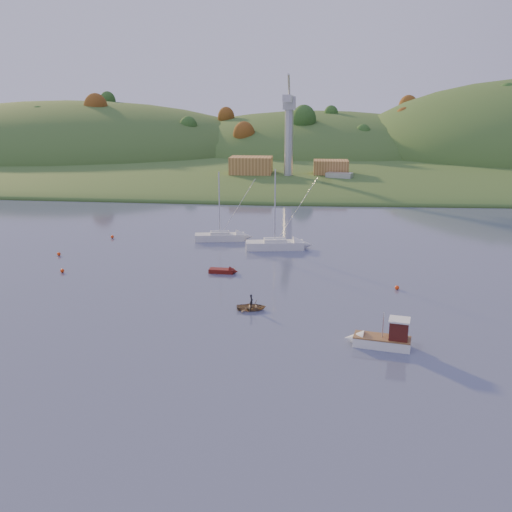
# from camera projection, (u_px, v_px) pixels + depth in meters

# --- Properties ---
(ground) EXTENTS (500.00, 500.00, 0.00)m
(ground) POSITION_uv_depth(u_px,v_px,m) (173.00, 475.00, 33.07)
(ground) COLOR #373D5B
(ground) RESTS_ON ground
(far_shore) EXTENTS (620.00, 220.00, 1.50)m
(far_shore) POSITION_uv_depth(u_px,v_px,m) (293.00, 151.00, 254.21)
(far_shore) COLOR #305120
(far_shore) RESTS_ON ground
(shore_slope) EXTENTS (640.00, 150.00, 7.00)m
(shore_slope) POSITION_uv_depth(u_px,v_px,m) (287.00, 167.00, 191.71)
(shore_slope) COLOR #305120
(shore_slope) RESTS_ON ground
(hill_left) EXTENTS (170.00, 140.00, 44.00)m
(hill_left) POSITION_uv_depth(u_px,v_px,m) (71.00, 156.00, 233.49)
(hill_left) COLOR #305120
(hill_left) RESTS_ON ground
(hill_center) EXTENTS (140.00, 120.00, 36.00)m
(hill_center) POSITION_uv_depth(u_px,v_px,m) (316.00, 156.00, 234.08)
(hill_center) COLOR #305120
(hill_center) RESTS_ON ground
(hillside_trees) EXTENTS (280.00, 50.00, 32.00)m
(hillside_trees) POSITION_uv_depth(u_px,v_px,m) (290.00, 161.00, 210.94)
(hillside_trees) COLOR #24491A
(hillside_trees) RESTS_ON ground
(wharf) EXTENTS (42.00, 16.00, 2.40)m
(wharf) POSITION_uv_depth(u_px,v_px,m) (300.00, 181.00, 149.61)
(wharf) COLOR slate
(wharf) RESTS_ON ground
(shed_west) EXTENTS (11.00, 8.00, 4.80)m
(shed_west) POSITION_uv_depth(u_px,v_px,m) (251.00, 166.00, 150.81)
(shed_west) COLOR #996433
(shed_west) RESTS_ON wharf
(shed_east) EXTENTS (9.00, 7.00, 4.00)m
(shed_east) POSITION_uv_depth(u_px,v_px,m) (331.00, 168.00, 149.98)
(shed_east) COLOR #996433
(shed_east) RESTS_ON wharf
(dock_crane) EXTENTS (3.20, 28.00, 20.30)m
(dock_crane) POSITION_uv_depth(u_px,v_px,m) (289.00, 118.00, 142.26)
(dock_crane) COLOR #B7B7BC
(dock_crane) RESTS_ON wharf
(fishing_boat) EXTENTS (6.06, 2.98, 3.71)m
(fishing_boat) POSITION_uv_depth(u_px,v_px,m) (378.00, 338.00, 50.37)
(fishing_boat) COLOR white
(fishing_boat) RESTS_ON ground
(sailboat_near) EXTENTS (8.02, 3.59, 10.74)m
(sailboat_near) POSITION_uv_depth(u_px,v_px,m) (220.00, 236.00, 89.38)
(sailboat_near) COLOR silver
(sailboat_near) RESTS_ON ground
(sailboat_far) EXTENTS (8.77, 3.78, 11.78)m
(sailboat_far) POSITION_uv_depth(u_px,v_px,m) (275.00, 244.00, 84.09)
(sailboat_far) COLOR silver
(sailboat_far) RESTS_ON ground
(canoe) EXTENTS (3.32, 2.54, 0.64)m
(canoe) POSITION_uv_depth(u_px,v_px,m) (251.00, 307.00, 59.45)
(canoe) COLOR #90744F
(canoe) RESTS_ON ground
(paddler) EXTENTS (0.40, 0.56, 1.43)m
(paddler) POSITION_uv_depth(u_px,v_px,m) (251.00, 303.00, 59.35)
(paddler) COLOR black
(paddler) RESTS_ON ground
(red_tender) EXTENTS (3.77, 1.51, 1.26)m
(red_tender) POSITION_uv_depth(u_px,v_px,m) (227.00, 271.00, 72.32)
(red_tender) COLOR #5D130D
(red_tender) RESTS_ON ground
(work_vessel) EXTENTS (15.87, 9.37, 3.85)m
(work_vessel) POSITION_uv_depth(u_px,v_px,m) (339.00, 182.00, 144.81)
(work_vessel) COLOR slate
(work_vessel) RESTS_ON ground
(buoy_1) EXTENTS (0.50, 0.50, 0.50)m
(buoy_1) POSITION_uv_depth(u_px,v_px,m) (397.00, 288.00, 65.89)
(buoy_1) COLOR #FF3E0D
(buoy_1) RESTS_ON ground
(buoy_2) EXTENTS (0.50, 0.50, 0.50)m
(buoy_2) POSITION_uv_depth(u_px,v_px,m) (59.00, 254.00, 80.59)
(buoy_2) COLOR #FF3E0D
(buoy_2) RESTS_ON ground
(buoy_3) EXTENTS (0.50, 0.50, 0.50)m
(buoy_3) POSITION_uv_depth(u_px,v_px,m) (112.00, 237.00, 90.99)
(buoy_3) COLOR #FF3E0D
(buoy_3) RESTS_ON ground
(buoy_4) EXTENTS (0.50, 0.50, 0.50)m
(buoy_4) POSITION_uv_depth(u_px,v_px,m) (62.00, 271.00, 72.56)
(buoy_4) COLOR #FF3E0D
(buoy_4) RESTS_ON ground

